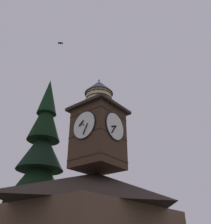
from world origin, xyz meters
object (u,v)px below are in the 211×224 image
object	(u,v)px
building_main	(96,220)
flying_bird_high	(60,43)
pine_tree_behind	(39,177)
moon	(8,204)
clock_tower	(98,127)

from	to	relation	value
building_main	flying_bird_high	world-z (taller)	flying_bird_high
building_main	pine_tree_behind	xyz separation A→B (m)	(0.55, -6.85, 4.12)
moon	clock_tower	bearing A→B (deg)	66.82
pine_tree_behind	moon	bearing A→B (deg)	-117.49
pine_tree_behind	flying_bird_high	size ratio (longest dim) A/B	36.59
clock_tower	flying_bird_high	bearing A→B (deg)	-62.68
pine_tree_behind	flying_bird_high	distance (m)	13.81
clock_tower	moon	xyz separation A→B (m)	(-17.38, -40.59, -1.01)
clock_tower	pine_tree_behind	bearing A→B (deg)	-91.81
moon	flying_bird_high	world-z (taller)	flying_bird_high
pine_tree_behind	building_main	bearing A→B (deg)	94.59
building_main	flying_bird_high	xyz separation A→B (m)	(2.74, -2.97, 17.20)
building_main	clock_tower	world-z (taller)	clock_tower
moon	flying_bird_high	distance (m)	43.04
building_main	pine_tree_behind	distance (m)	8.01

